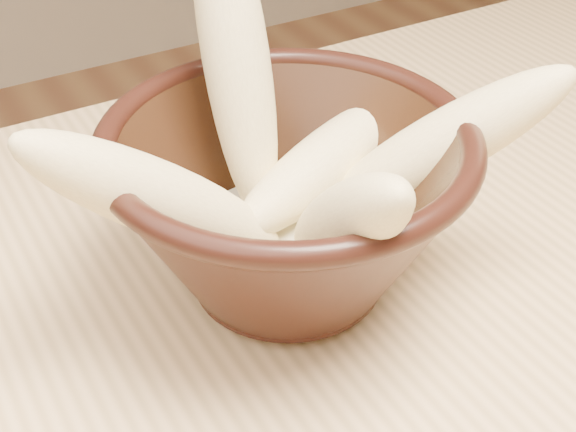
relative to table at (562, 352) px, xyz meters
name	(u,v)px	position (x,y,z in m)	size (l,w,h in m)	color
table	(562,352)	(0.00, 0.00, 0.00)	(1.20, 0.80, 0.75)	#E4B67D
bowl	(288,202)	(-0.19, 0.09, 0.15)	(0.23, 0.23, 0.13)	black
milk_puddle	(288,241)	(-0.19, 0.09, 0.12)	(0.13, 0.13, 0.02)	beige
banana_upright	(236,55)	(-0.19, 0.15, 0.22)	(0.04, 0.04, 0.21)	#D1B87B
banana_left	(159,199)	(-0.27, 0.09, 0.18)	(0.04, 0.04, 0.18)	#D1B87B
banana_right	(440,147)	(-0.09, 0.06, 0.18)	(0.04, 0.04, 0.18)	#D1B87B
banana_across	(330,159)	(-0.14, 0.11, 0.15)	(0.04, 0.04, 0.19)	#D1B87B
banana_front	(347,222)	(-0.19, 0.02, 0.18)	(0.04, 0.04, 0.15)	#D1B87B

